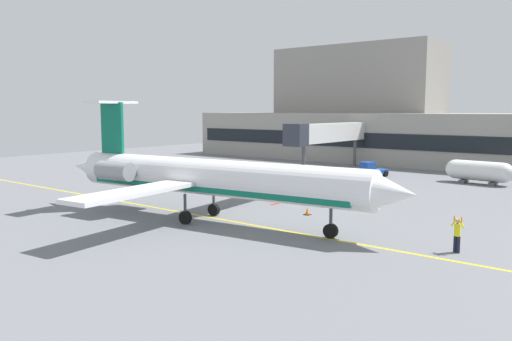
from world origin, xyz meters
The scene contains 9 objects.
ground centered at (0.00, 0.00, -0.05)m, with size 120.00×120.00×0.11m.
terminal_building centered at (-9.85, 48.77, 6.45)m, with size 62.63×16.86×18.18m.
jet_bridge_east centered at (-7.90, 30.63, 4.85)m, with size 2.40×17.32×6.23m.
regional_jet centered at (0.79, -0.31, 3.12)m, with size 28.67×21.26×8.53m.
pushback_tractor centered at (-0.67, 28.84, 0.84)m, with size 2.55×3.94×1.82m.
fuel_tank centered at (10.72, 30.87, 1.37)m, with size 7.06×2.61×2.44m.
marshaller centered at (17.26, 2.33, 1.05)m, with size 0.83×0.34×2.04m.
safety_cone_alpha centered at (-12.27, 1.68, 0.25)m, with size 0.47×0.47×0.55m.
safety_cone_bravo centered at (5.26, 5.83, 0.25)m, with size 0.47×0.47×0.55m.
Camera 1 is at (25.63, -25.97, 7.82)m, focal length 35.76 mm.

